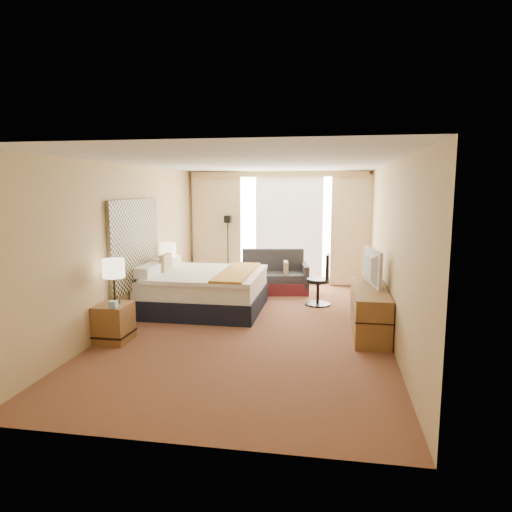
% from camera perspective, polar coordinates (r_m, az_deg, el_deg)
% --- Properties ---
extents(floor, '(4.20, 7.00, 0.02)m').
position_cam_1_polar(floor, '(7.47, -0.41, -8.75)').
color(floor, '#4F161A').
rests_on(floor, ground).
extents(ceiling, '(4.20, 7.00, 0.02)m').
position_cam_1_polar(ceiling, '(7.15, -0.43, 11.58)').
color(ceiling, silver).
rests_on(ceiling, wall_back).
extents(wall_back, '(4.20, 0.02, 2.60)m').
position_cam_1_polar(wall_back, '(10.64, 2.84, 3.56)').
color(wall_back, tan).
rests_on(wall_back, ground).
extents(wall_front, '(4.20, 0.02, 2.60)m').
position_cam_1_polar(wall_front, '(3.85, -9.48, -5.41)').
color(wall_front, tan).
rests_on(wall_front, ground).
extents(wall_left, '(0.02, 7.00, 2.60)m').
position_cam_1_polar(wall_left, '(7.83, -15.73, 1.47)').
color(wall_left, tan).
rests_on(wall_left, ground).
extents(wall_right, '(0.02, 7.00, 2.60)m').
position_cam_1_polar(wall_right, '(7.14, 16.42, 0.78)').
color(wall_right, tan).
rests_on(wall_right, ground).
extents(headboard, '(0.06, 1.85, 1.50)m').
position_cam_1_polar(headboard, '(8.00, -14.86, 1.50)').
color(headboard, black).
rests_on(headboard, wall_left).
extents(nightstand_left, '(0.45, 0.52, 0.55)m').
position_cam_1_polar(nightstand_left, '(7.01, -17.35, -7.97)').
color(nightstand_left, olive).
rests_on(nightstand_left, floor).
extents(nightstand_right, '(0.45, 0.52, 0.55)m').
position_cam_1_polar(nightstand_right, '(9.24, -10.36, -3.76)').
color(nightstand_right, olive).
rests_on(nightstand_right, floor).
extents(media_dresser, '(0.50, 1.80, 0.70)m').
position_cam_1_polar(media_dresser, '(7.30, 13.98, -6.57)').
color(media_dresser, olive).
rests_on(media_dresser, floor).
extents(window, '(2.30, 0.02, 2.30)m').
position_cam_1_polar(window, '(10.58, 4.17, 3.63)').
color(window, white).
rests_on(window, wall_back).
extents(curtains, '(4.12, 0.19, 2.56)m').
position_cam_1_polar(curtains, '(10.52, 2.76, 4.10)').
color(curtains, beige).
rests_on(curtains, floor).
extents(bed, '(2.09, 1.91, 1.01)m').
position_cam_1_polar(bed, '(8.41, -6.56, -4.22)').
color(bed, black).
rests_on(bed, floor).
extents(loveseat, '(1.55, 1.01, 0.90)m').
position_cam_1_polar(loveseat, '(9.79, 2.21, -2.80)').
color(loveseat, '#59191F').
rests_on(loveseat, floor).
extents(floor_lamp, '(0.20, 0.20, 1.59)m').
position_cam_1_polar(floor_lamp, '(10.58, -3.54, 2.56)').
color(floor_lamp, black).
rests_on(floor_lamp, floor).
extents(desk_chair, '(0.48, 0.48, 0.99)m').
position_cam_1_polar(desk_chair, '(8.76, 8.10, -3.28)').
color(desk_chair, black).
rests_on(desk_chair, floor).
extents(lamp_left, '(0.31, 0.31, 0.66)m').
position_cam_1_polar(lamp_left, '(6.86, -17.39, -1.60)').
color(lamp_left, black).
rests_on(lamp_left, nightstand_left).
extents(lamp_right, '(0.29, 0.29, 0.60)m').
position_cam_1_polar(lamp_right, '(9.05, -10.89, 0.74)').
color(lamp_right, black).
rests_on(lamp_right, nightstand_right).
extents(tissue_box, '(0.11, 0.11, 0.10)m').
position_cam_1_polar(tissue_box, '(6.73, -17.41, -5.80)').
color(tissue_box, '#91BFE0').
rests_on(tissue_box, nightstand_left).
extents(telephone, '(0.19, 0.16, 0.07)m').
position_cam_1_polar(telephone, '(9.32, -9.89, -1.71)').
color(telephone, black).
rests_on(telephone, nightstand_right).
extents(television, '(0.28, 1.00, 0.57)m').
position_cam_1_polar(television, '(7.39, 13.63, -1.32)').
color(television, black).
rests_on(television, media_dresser).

